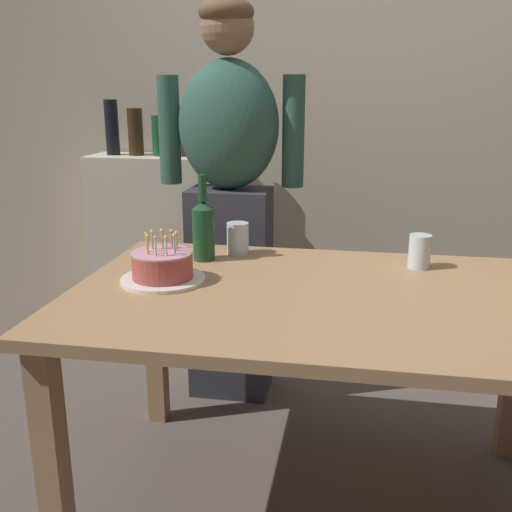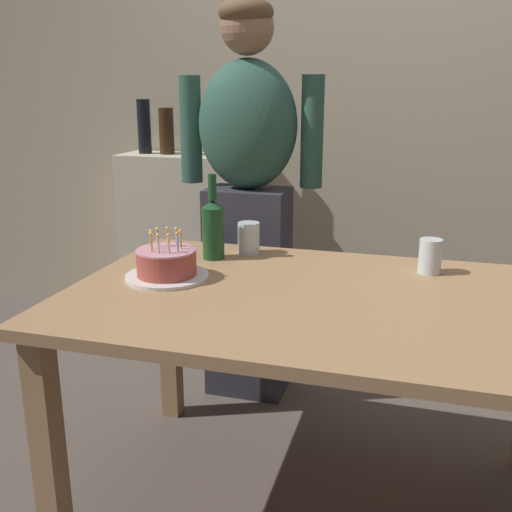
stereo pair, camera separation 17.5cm
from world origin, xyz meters
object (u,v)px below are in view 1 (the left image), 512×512
Objects in this scene: water_glass_near at (420,251)px; wine_bottle at (203,228)px; water_glass_far at (238,238)px; person_man_bearded at (230,200)px; birthday_cake at (163,268)px.

wine_bottle is at bearing -177.41° from water_glass_near.
water_glass_far is 0.37m from person_man_bearded.
water_glass_far is 0.15m from wine_bottle.
wine_bottle is at bearing -136.90° from water_glass_far.
birthday_cake is 0.39m from water_glass_far.
water_glass_far is at bearing 107.31° from person_man_bearded.
birthday_cake is at bearing 85.14° from person_man_bearded.
birthday_cake is 0.88× the size of wine_bottle.
water_glass_far reaches higher than water_glass_near.
wine_bottle is at bearing 90.66° from person_man_bearded.
water_glass_far is at bearing 64.81° from birthday_cake.
wine_bottle reaches higher than birthday_cake.
water_glass_far is at bearing 43.10° from wine_bottle.
birthday_cake reaches higher than water_glass_far.
person_man_bearded is at bearing 107.31° from water_glass_far.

